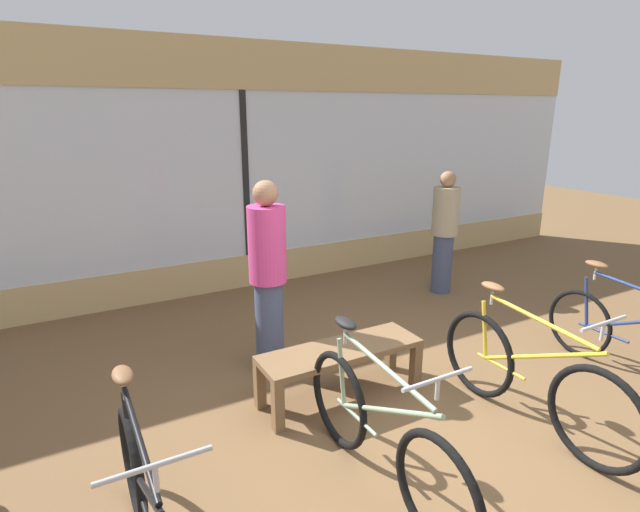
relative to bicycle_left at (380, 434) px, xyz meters
name	(u,v)px	position (x,y,z in m)	size (l,w,h in m)	color
ground_plane	(436,437)	(0.68, 0.20, -0.39)	(24.00, 24.00, 0.00)	brown
shop_back_wall	(245,167)	(0.68, 4.06, 1.25)	(12.00, 0.08, 3.20)	tan
bicycle_left	(380,434)	(0.00, 0.00, 0.00)	(0.46, 1.76, 1.04)	black
bicycle_right	(530,378)	(1.38, 0.00, 0.01)	(0.46, 1.79, 1.05)	black
bicycle_far_right	(633,339)	(2.79, 0.03, -0.01)	(0.46, 1.75, 1.02)	black
display_bench	(341,357)	(0.33, 1.02, -0.02)	(1.40, 0.44, 0.46)	brown
customer_near_rack	(444,230)	(2.85, 2.59, 0.45)	(0.37, 0.37, 1.61)	#424C6B
customer_by_window	(268,274)	(0.01, 1.77, 0.55)	(0.45, 0.45, 1.78)	#424C6B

